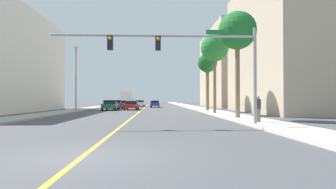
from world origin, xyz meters
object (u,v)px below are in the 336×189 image
(traffic_signal_mast, at_px, (189,52))
(car_green, at_px, (111,105))
(car_red, at_px, (132,105))
(car_white, at_px, (140,103))
(car_black, at_px, (116,104))
(delivery_truck, at_px, (128,98))
(street_lamp, at_px, (76,75))
(car_gray, at_px, (122,104))
(palm_far, at_px, (207,64))
(car_blue, at_px, (155,104))
(palm_mid, at_px, (215,49))
(pedestrian, at_px, (258,109))
(palm_near, at_px, (237,32))

(traffic_signal_mast, distance_m, car_green, 26.09)
(traffic_signal_mast, bearing_deg, car_green, 109.21)
(car_red, distance_m, car_white, 17.16)
(car_black, relative_size, delivery_truck, 0.52)
(street_lamp, bearing_deg, car_red, 42.26)
(car_gray, bearing_deg, traffic_signal_mast, -79.71)
(delivery_truck, bearing_deg, car_gray, -88.84)
(palm_far, relative_size, car_blue, 1.80)
(palm_mid, bearing_deg, car_green, 137.45)
(pedestrian, bearing_deg, car_black, -69.17)
(car_black, distance_m, delivery_truck, 17.34)
(car_white, bearing_deg, car_blue, -59.04)
(street_lamp, xyz_separation_m, car_black, (3.67, 10.22, -3.94))
(car_gray, height_order, pedestrian, pedestrian)
(traffic_signal_mast, xyz_separation_m, pedestrian, (4.67, 1.30, -3.43))
(car_gray, relative_size, car_blue, 1.12)
(street_lamp, distance_m, palm_near, 22.07)
(car_black, bearing_deg, traffic_signal_mast, -72.84)
(palm_near, bearing_deg, palm_far, 89.64)
(traffic_signal_mast, distance_m, delivery_truck, 48.18)
(street_lamp, xyz_separation_m, car_gray, (3.87, 16.70, -3.99))
(delivery_truck, bearing_deg, palm_far, -63.70)
(traffic_signal_mast, xyz_separation_m, palm_far, (4.76, 19.52, 1.70))
(car_black, relative_size, car_gray, 0.97)
(car_blue, bearing_deg, pedestrian, -78.33)
(palm_near, relative_size, car_red, 1.97)
(delivery_truck, bearing_deg, palm_mid, -68.94)
(car_green, xyz_separation_m, pedestrian, (13.17, -23.09, 0.23))
(car_blue, distance_m, delivery_truck, 11.71)
(street_lamp, height_order, pedestrian, street_lamp)
(car_red, bearing_deg, car_black, 126.40)
(palm_near, distance_m, car_blue, 33.03)
(car_red, bearing_deg, car_white, 90.41)
(traffic_signal_mast, relative_size, car_red, 2.78)
(car_white, height_order, car_blue, car_white)
(traffic_signal_mast, height_order, car_white, traffic_signal_mast)
(palm_far, height_order, delivery_truck, palm_far)
(car_white, relative_size, car_green, 0.90)
(traffic_signal_mast, height_order, car_red, traffic_signal_mast)
(car_red, height_order, car_white, car_white)
(car_red, distance_m, delivery_truck, 21.72)
(car_gray, bearing_deg, pedestrian, -72.30)
(street_lamp, xyz_separation_m, palm_mid, (16.47, -7.16, 2.28))
(palm_near, xyz_separation_m, delivery_truck, (-13.03, 41.53, -5.36))
(traffic_signal_mast, distance_m, palm_far, 20.17)
(traffic_signal_mast, xyz_separation_m, car_gray, (-8.34, 36.54, -3.73))
(traffic_signal_mast, height_order, palm_near, palm_near)
(palm_far, xyz_separation_m, car_gray, (-13.10, 17.02, -5.43))
(car_black, bearing_deg, palm_mid, -52.32)
(palm_near, relative_size, car_green, 1.88)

